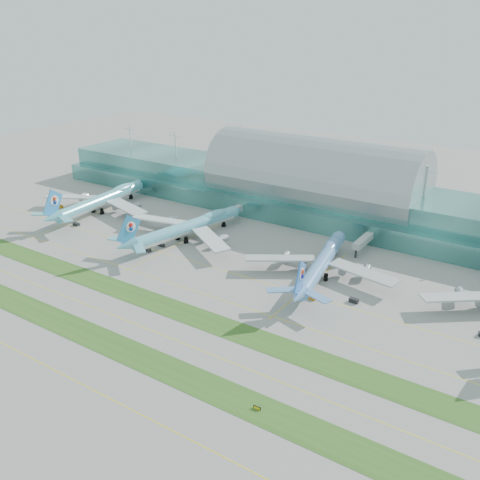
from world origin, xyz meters
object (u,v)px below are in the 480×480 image
Objects in this scene: airliner_b at (188,226)px; taxiway_sign_east at (257,408)px; airliner_a at (102,199)px; airliner_c at (322,261)px; terminal at (314,189)px.

taxiway_sign_east is (95.53, -88.70, -6.21)m from airliner_b.
taxiway_sign_east is at bearing -36.03° from airliner_a.
airliner_b is (67.82, -6.25, -0.24)m from airliner_a.
airliner_a is 141.14m from airliner_c.
airliner_a is (-102.14, -62.16, -7.29)m from terminal.
airliner_a is 68.11m from airliner_b.
airliner_c is 31.94× the size of taxiway_sign_east.
airliner_b reaches higher than airliner_c.
airliner_a is at bearing 166.45° from airliner_c.
airliner_b is 33.38× the size of taxiway_sign_east.
terminal is 76.90m from airliner_b.
terminal reaches higher than airliner_b.
terminal reaches higher than airliner_c.
airliner_c is at bearing 100.90° from taxiway_sign_east.
terminal is at bearing 25.46° from airliner_a.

